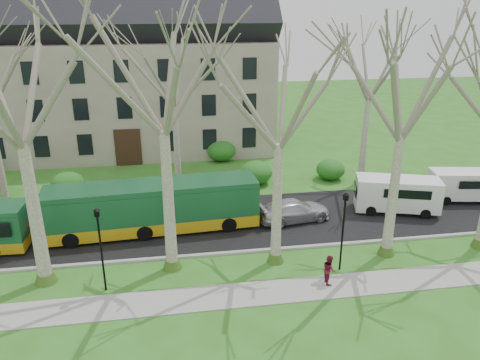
% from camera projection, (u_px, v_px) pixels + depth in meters
% --- Properties ---
extents(ground, '(120.00, 120.00, 0.00)m').
position_uv_depth(ground, '(225.00, 269.00, 24.75)').
color(ground, '#33631C').
rests_on(ground, ground).
extents(sidewalk, '(70.00, 2.00, 0.06)m').
position_uv_depth(sidewalk, '(231.00, 296.00, 22.43)').
color(sidewalk, gray).
rests_on(sidewalk, ground).
extents(road, '(80.00, 8.00, 0.06)m').
position_uv_depth(road, '(214.00, 223.00, 29.81)').
color(road, black).
rests_on(road, ground).
extents(curb, '(80.00, 0.25, 0.14)m').
position_uv_depth(curb, '(221.00, 254.00, 26.11)').
color(curb, '#A5A39E').
rests_on(curb, ground).
extents(building, '(26.50, 12.20, 16.00)m').
position_uv_depth(building, '(126.00, 61.00, 43.13)').
color(building, gray).
rests_on(building, ground).
extents(tree_row_verge, '(49.00, 7.00, 14.00)m').
position_uv_depth(tree_row_verge, '(222.00, 140.00, 22.52)').
color(tree_row_verge, gray).
rests_on(tree_row_verge, ground).
extents(tree_row_far, '(33.00, 7.00, 12.00)m').
position_uv_depth(tree_row_far, '(185.00, 113.00, 32.56)').
color(tree_row_far, gray).
rests_on(tree_row_far, ground).
extents(lamp_row, '(36.22, 0.22, 4.30)m').
position_uv_depth(lamp_row, '(227.00, 234.00, 22.91)').
color(lamp_row, black).
rests_on(lamp_row, ground).
extents(hedges, '(30.60, 8.60, 2.00)m').
position_uv_depth(hedges, '(143.00, 169.00, 36.62)').
color(hedges, '#1A4C15').
rests_on(hedges, ground).
extents(bus_follow, '(12.75, 3.39, 3.15)m').
position_uv_depth(bus_follow, '(153.00, 207.00, 28.29)').
color(bus_follow, '#17512C').
rests_on(bus_follow, road).
extents(sedan, '(5.01, 2.73, 1.38)m').
position_uv_depth(sedan, '(294.00, 210.00, 29.89)').
color(sedan, silver).
rests_on(sedan, road).
extents(van_a, '(5.70, 3.43, 2.34)m').
position_uv_depth(van_a, '(397.00, 195.00, 30.99)').
color(van_a, white).
rests_on(van_a, road).
extents(van_b, '(5.23, 2.64, 2.18)m').
position_uv_depth(van_b, '(466.00, 186.00, 32.77)').
color(van_b, white).
rests_on(van_b, road).
extents(pedestrian_b, '(0.59, 0.75, 1.51)m').
position_uv_depth(pedestrian_b, '(329.00, 269.00, 23.20)').
color(pedestrian_b, maroon).
rests_on(pedestrian_b, sidewalk).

